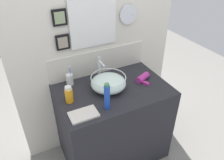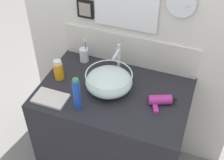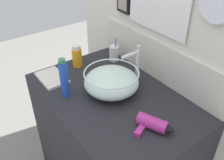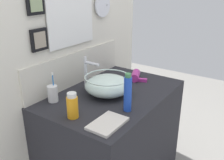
# 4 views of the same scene
# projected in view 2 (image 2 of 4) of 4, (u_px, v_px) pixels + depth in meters

# --- Properties ---
(vanity_counter) EXTENTS (1.01, 0.66, 0.84)m
(vanity_counter) POSITION_uv_depth(u_px,v_px,m) (113.00, 132.00, 2.36)
(vanity_counter) COLOR #232328
(vanity_counter) RESTS_ON ground
(back_panel) EXTENTS (1.65, 0.10, 2.40)m
(back_panel) POSITION_uv_depth(u_px,v_px,m) (132.00, 19.00, 2.11)
(back_panel) COLOR silver
(back_panel) RESTS_ON ground
(glass_bowl_sink) EXTENTS (0.31, 0.31, 0.13)m
(glass_bowl_sink) POSITION_uv_depth(u_px,v_px,m) (109.00, 81.00, 2.06)
(glass_bowl_sink) COLOR silver
(glass_bowl_sink) RESTS_ON vanity_counter
(faucet) EXTENTS (0.02, 0.13, 0.24)m
(faucet) POSITION_uv_depth(u_px,v_px,m) (118.00, 58.00, 2.14)
(faucet) COLOR silver
(faucet) RESTS_ON vanity_counter
(hair_drier) EXTENTS (0.20, 0.18, 0.06)m
(hair_drier) POSITION_uv_depth(u_px,v_px,m) (162.00, 100.00, 1.98)
(hair_drier) COLOR #B22D8C
(hair_drier) RESTS_ON vanity_counter
(toothbrush_cup) EXTENTS (0.07, 0.07, 0.19)m
(toothbrush_cup) POSITION_uv_depth(u_px,v_px,m) (84.00, 55.00, 2.31)
(toothbrush_cup) COLOR white
(toothbrush_cup) RESTS_ON vanity_counter
(shampoo_bottle) EXTENTS (0.05, 0.05, 0.24)m
(shampoo_bottle) POSITION_uv_depth(u_px,v_px,m) (77.00, 94.00, 1.90)
(shampoo_bottle) COLOR blue
(shampoo_bottle) RESTS_ON vanity_counter
(lotion_bottle) EXTENTS (0.06, 0.06, 0.15)m
(lotion_bottle) POSITION_uv_depth(u_px,v_px,m) (59.00, 70.00, 2.15)
(lotion_bottle) COLOR orange
(lotion_bottle) RESTS_ON vanity_counter
(hand_towel) EXTENTS (0.22, 0.14, 0.02)m
(hand_towel) POSITION_uv_depth(u_px,v_px,m) (51.00, 98.00, 2.03)
(hand_towel) COLOR silver
(hand_towel) RESTS_ON vanity_counter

